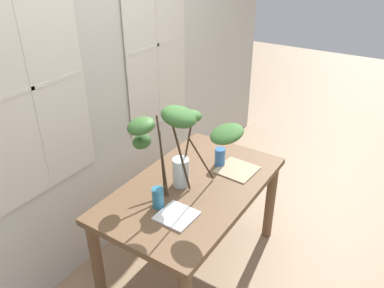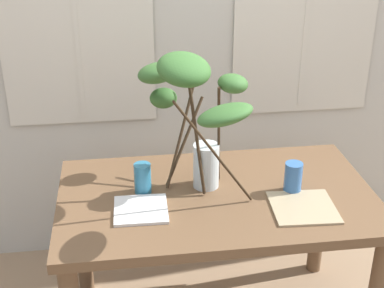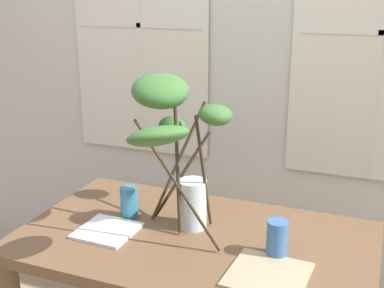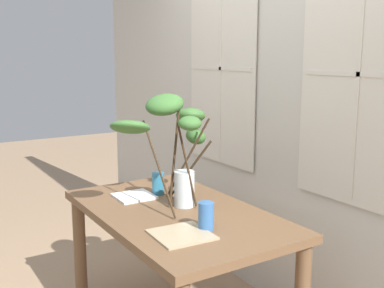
{
  "view_description": "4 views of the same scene",
  "coord_description": "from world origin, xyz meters",
  "px_view_note": "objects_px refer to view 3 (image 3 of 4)",
  "views": [
    {
      "loc": [
        -1.86,
        -1.18,
        2.29
      ],
      "look_at": [
        0.04,
        0.03,
        1.06
      ],
      "focal_mm": 35.73,
      "sensor_mm": 36.0,
      "label": 1
    },
    {
      "loc": [
        -0.4,
        -2.08,
        2.02
      ],
      "look_at": [
        -0.1,
        0.06,
        0.98
      ],
      "focal_mm": 51.83,
      "sensor_mm": 36.0,
      "label": 2
    },
    {
      "loc": [
        0.65,
        -1.66,
        1.71
      ],
      "look_at": [
        -0.02,
        0.03,
        1.13
      ],
      "focal_mm": 46.68,
      "sensor_mm": 36.0,
      "label": 3
    },
    {
      "loc": [
        2.18,
        -1.27,
        1.61
      ],
      "look_at": [
        0.02,
        0.09,
        1.13
      ],
      "focal_mm": 44.07,
      "sensor_mm": 36.0,
      "label": 4
    }
  ],
  "objects_px": {
    "dining_table": "(194,262)",
    "drinking_glass_blue_right": "(277,239)",
    "vase_with_branches": "(173,130)",
    "plate_square_left": "(107,231)",
    "plate_square_right": "(268,275)",
    "drinking_glass_blue_left": "(129,202)"
  },
  "relations": [
    {
      "from": "drinking_glass_blue_right",
      "to": "vase_with_branches",
      "type": "bearing_deg",
      "value": 171.15
    },
    {
      "from": "vase_with_branches",
      "to": "plate_square_left",
      "type": "distance_m",
      "value": 0.5
    },
    {
      "from": "dining_table",
      "to": "plate_square_right",
      "type": "xyz_separation_m",
      "value": [
        0.34,
        -0.17,
        0.12
      ]
    },
    {
      "from": "drinking_glass_blue_right",
      "to": "plate_square_right",
      "type": "xyz_separation_m",
      "value": [
        0.0,
        -0.15,
        -0.06
      ]
    },
    {
      "from": "vase_with_branches",
      "to": "plate_square_right",
      "type": "bearing_deg",
      "value": -25.58
    },
    {
      "from": "vase_with_branches",
      "to": "plate_square_left",
      "type": "relative_size",
      "value": 3.33
    },
    {
      "from": "plate_square_left",
      "to": "plate_square_right",
      "type": "height_order",
      "value": "plate_square_left"
    },
    {
      "from": "dining_table",
      "to": "drinking_glass_blue_right",
      "type": "distance_m",
      "value": 0.39
    },
    {
      "from": "drinking_glass_blue_left",
      "to": "plate_square_left",
      "type": "relative_size",
      "value": 0.62
    },
    {
      "from": "dining_table",
      "to": "drinking_glass_blue_right",
      "type": "bearing_deg",
      "value": -4.19
    },
    {
      "from": "dining_table",
      "to": "drinking_glass_blue_left",
      "type": "relative_size",
      "value": 10.1
    },
    {
      "from": "vase_with_branches",
      "to": "plate_square_left",
      "type": "height_order",
      "value": "vase_with_branches"
    },
    {
      "from": "plate_square_left",
      "to": "dining_table",
      "type": "bearing_deg",
      "value": 15.84
    },
    {
      "from": "dining_table",
      "to": "vase_with_branches",
      "type": "distance_m",
      "value": 0.55
    },
    {
      "from": "dining_table",
      "to": "plate_square_left",
      "type": "bearing_deg",
      "value": -164.16
    },
    {
      "from": "vase_with_branches",
      "to": "drinking_glass_blue_left",
      "type": "bearing_deg",
      "value": 175.96
    },
    {
      "from": "vase_with_branches",
      "to": "drinking_glass_blue_right",
      "type": "distance_m",
      "value": 0.57
    },
    {
      "from": "vase_with_branches",
      "to": "plate_square_right",
      "type": "distance_m",
      "value": 0.65
    },
    {
      "from": "plate_square_left",
      "to": "plate_square_right",
      "type": "distance_m",
      "value": 0.69
    },
    {
      "from": "drinking_glass_blue_right",
      "to": "plate_square_left",
      "type": "height_order",
      "value": "drinking_glass_blue_right"
    },
    {
      "from": "plate_square_left",
      "to": "plate_square_right",
      "type": "bearing_deg",
      "value": -6.11
    },
    {
      "from": "drinking_glass_blue_left",
      "to": "dining_table",
      "type": "bearing_deg",
      "value": -10.45
    }
  ]
}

